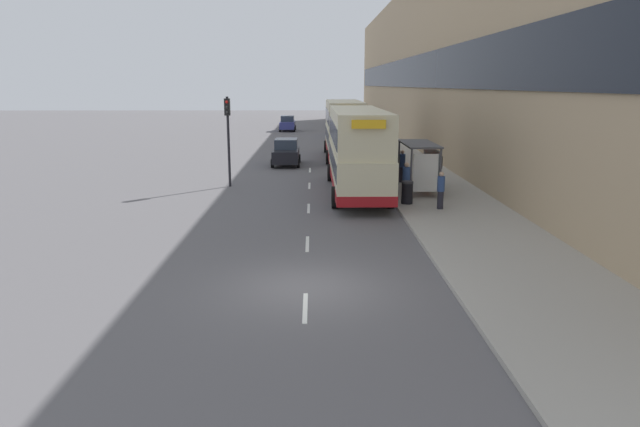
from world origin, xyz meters
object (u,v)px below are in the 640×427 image
at_px(double_decker_bus_ahead, 344,128).
at_px(car_1, 339,128).
at_px(pedestrian_at_shelter, 436,172).
at_px(pedestrian_4, 439,168).
at_px(pedestrian_1, 402,166).
at_px(pedestrian_2, 406,181).
at_px(car_2, 335,119).
at_px(double_decker_bus_near, 357,149).
at_px(car_0, 288,123).
at_px(traffic_light_far_kerb, 228,127).
at_px(pedestrian_3, 441,190).
at_px(litter_bin, 407,192).
at_px(car_3, 286,152).
at_px(bus_shelter, 423,158).

distance_m(double_decker_bus_ahead, car_1, 19.16).
relative_size(pedestrian_at_shelter, pedestrian_4, 1.07).
xyz_separation_m(pedestrian_1, pedestrian_2, (-0.58, -5.09, -0.00)).
distance_m(pedestrian_at_shelter, pedestrian_4, 2.19).
bearing_deg(car_2, double_decker_bus_near, -90.81).
height_order(double_decker_bus_ahead, pedestrian_4, double_decker_bus_ahead).
relative_size(car_0, pedestrian_at_shelter, 2.30).
xyz_separation_m(car_2, pedestrian_2, (1.43, -52.63, 0.24)).
distance_m(car_0, pedestrian_at_shelter, 41.48).
height_order(car_0, car_1, car_1).
height_order(car_0, traffic_light_far_kerb, traffic_light_far_kerb).
relative_size(double_decker_bus_ahead, car_0, 2.53).
height_order(double_decker_bus_near, pedestrian_4, double_decker_bus_near).
xyz_separation_m(car_0, pedestrian_3, (8.71, -45.00, 0.10)).
relative_size(double_decker_bus_near, litter_bin, 10.99).
bearing_deg(car_3, pedestrian_at_shelter, 128.03).
bearing_deg(pedestrian_3, double_decker_bus_ahead, 99.89).
distance_m(pedestrian_2, traffic_light_far_kerb, 10.37).
xyz_separation_m(pedestrian_2, pedestrian_4, (2.61, 4.77, -0.05)).
relative_size(double_decker_bus_ahead, pedestrian_1, 5.85).
height_order(car_3, pedestrian_4, pedestrian_4).
height_order(pedestrian_at_shelter, pedestrian_2, pedestrian_at_shelter).
xyz_separation_m(double_decker_bus_ahead, litter_bin, (2.00, -17.67, -1.62)).
relative_size(double_decker_bus_near, car_0, 2.73).
xyz_separation_m(bus_shelter, litter_bin, (-1.22, -2.80, -1.21)).
xyz_separation_m(car_2, traffic_light_far_kerb, (-7.58, -48.00, 2.46)).
distance_m(double_decker_bus_near, pedestrian_3, 5.70).
relative_size(pedestrian_1, pedestrian_4, 1.06).
relative_size(car_3, pedestrian_2, 2.37).
relative_size(pedestrian_2, pedestrian_3, 1.09).
bearing_deg(car_3, litter_bin, 113.94).
xyz_separation_m(litter_bin, traffic_light_far_kerb, (-8.95, 5.41, 2.62)).
xyz_separation_m(double_decker_bus_near, litter_bin, (2.08, -3.26, -1.62)).
height_order(car_0, litter_bin, car_0).
bearing_deg(litter_bin, car_3, 113.94).
bearing_deg(pedestrian_3, car_2, 92.78).
xyz_separation_m(bus_shelter, double_decker_bus_near, (-3.30, 0.46, 0.41)).
xyz_separation_m(car_3, traffic_light_far_kerb, (-2.72, -8.62, 2.40)).
xyz_separation_m(bus_shelter, car_1, (-2.70, 33.97, -0.97)).
distance_m(pedestrian_at_shelter, litter_bin, 4.03).
height_order(bus_shelter, double_decker_bus_ahead, double_decker_bus_ahead).
relative_size(pedestrian_1, litter_bin, 1.74).
relative_size(pedestrian_1, traffic_light_far_kerb, 0.37).
bearing_deg(pedestrian_3, pedestrian_1, 95.24).
bearing_deg(double_decker_bus_near, litter_bin, -57.49).
height_order(bus_shelter, pedestrian_at_shelter, bus_shelter).
height_order(bus_shelter, car_0, bus_shelter).
bearing_deg(pedestrian_4, double_decker_bus_ahead, 111.07).
xyz_separation_m(bus_shelter, car_0, (-8.64, 41.04, -0.99)).
xyz_separation_m(pedestrian_at_shelter, pedestrian_3, (-0.76, -4.61, -0.09)).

